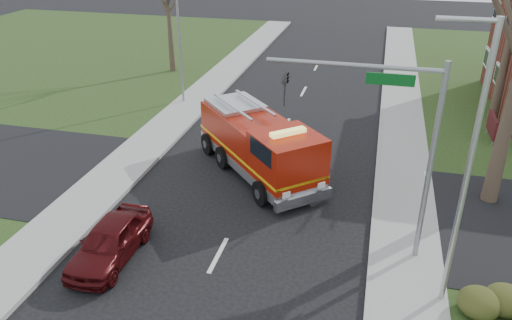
# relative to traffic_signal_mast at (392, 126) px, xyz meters

# --- Properties ---
(ground) EXTENTS (120.00, 120.00, 0.00)m
(ground) POSITION_rel_traffic_signal_mast_xyz_m (-5.21, -1.50, -4.71)
(ground) COLOR black
(ground) RESTS_ON ground
(sidewalk_right) EXTENTS (2.40, 80.00, 0.15)m
(sidewalk_right) POSITION_rel_traffic_signal_mast_xyz_m (0.99, -1.50, -4.63)
(sidewalk_right) COLOR gray
(sidewalk_right) RESTS_ON ground
(sidewalk_left) EXTENTS (2.40, 80.00, 0.15)m
(sidewalk_left) POSITION_rel_traffic_signal_mast_xyz_m (-11.41, -1.50, -4.63)
(sidewalk_left) COLOR gray
(sidewalk_left) RESTS_ON ground
(health_center_sign) EXTENTS (0.12, 2.00, 1.40)m
(health_center_sign) POSITION_rel_traffic_signal_mast_xyz_m (5.29, 11.00, -3.83)
(health_center_sign) COLOR #430F15
(health_center_sign) RESTS_ON ground
(traffic_signal_mast) EXTENTS (5.29, 0.18, 6.80)m
(traffic_signal_mast) POSITION_rel_traffic_signal_mast_xyz_m (0.00, 0.00, 0.00)
(traffic_signal_mast) COLOR gray
(traffic_signal_mast) RESTS_ON ground
(streetlight_pole) EXTENTS (1.48, 0.16, 8.40)m
(streetlight_pole) POSITION_rel_traffic_signal_mast_xyz_m (1.93, -2.00, -0.16)
(streetlight_pole) COLOR #B7BABF
(streetlight_pole) RESTS_ON ground
(utility_pole_far) EXTENTS (0.14, 0.14, 7.00)m
(utility_pole_far) POSITION_rel_traffic_signal_mast_xyz_m (-12.01, 12.50, -1.21)
(utility_pole_far) COLOR gray
(utility_pole_far) RESTS_ON ground
(fire_engine) EXTENTS (6.76, 7.09, 2.95)m
(fire_engine) POSITION_rel_traffic_signal_mast_xyz_m (-5.27, 4.69, -3.37)
(fire_engine) COLOR #921506
(fire_engine) RESTS_ON ground
(parked_car_maroon) EXTENTS (1.63, 3.99, 1.36)m
(parked_car_maroon) POSITION_rel_traffic_signal_mast_xyz_m (-8.65, -2.50, -4.03)
(parked_car_maroon) COLOR #400A0C
(parked_car_maroon) RESTS_ON ground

